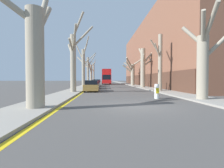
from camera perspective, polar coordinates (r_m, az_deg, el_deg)
The scene contains 21 objects.
ground_plane at distance 9.97m, azimuth 7.69°, elevation -7.26°, with size 300.00×300.00×0.00m, color #4C4947.
sidewalk_left at distance 59.81m, azimuth -6.58°, elevation 0.21°, with size 2.49×120.00×0.12m, color gray.
sidewalk_right at distance 60.15m, azimuth 4.05°, elevation 0.22°, with size 2.49×120.00×0.12m, color gray.
building_facade_right at distance 42.31m, azimuth 16.01°, elevation 9.02°, with size 10.08×48.84×14.07m.
kerb_line_stripe at distance 59.74m, azimuth -5.21°, elevation 0.15°, with size 0.24×120.00×0.01m, color yellow.
street_tree_left_0 at distance 9.69m, azimuth -24.02°, elevation 9.97°, with size 2.94×3.56×6.23m.
street_tree_left_1 at distance 20.05m, azimuth -12.38°, elevation 8.09°, with size 3.06×3.44×8.65m.
street_tree_left_2 at distance 30.68m, azimuth -9.35°, elevation 5.97°, with size 2.85×3.58×8.56m.
street_tree_left_3 at distance 40.49m, azimuth -7.83°, elevation 4.72°, with size 3.67×3.06×7.31m.
street_tree_left_4 at distance 50.80m, azimuth -6.94°, elevation 3.68°, with size 3.70×4.45×7.22m.
street_tree_left_5 at distance 61.22m, azimuth -6.03°, elevation 3.60°, with size 1.73×2.54×8.22m.
street_tree_right_0 at distance 14.02m, azimuth 27.81°, elevation 6.88°, with size 3.87×3.65×6.18m.
street_tree_right_1 at distance 22.45m, azimuth 15.39°, elevation 7.09°, with size 2.01×2.76×7.03m.
street_tree_right_2 at distance 31.20m, azimuth 10.24°, elevation 5.61°, with size 3.30×2.46×7.15m.
street_tree_right_3 at distance 40.53m, azimuth 6.59°, elevation 3.78°, with size 4.43×3.81×6.30m.
double_decker_bus at distance 51.99m, azimuth -1.88°, elevation 2.62°, with size 2.57×10.20×4.30m.
parked_car_0 at distance 21.93m, azimuth -6.64°, elevation -0.68°, with size 1.73×4.31×1.38m.
parked_car_1 at distance 27.70m, azimuth -5.88°, elevation -0.26°, with size 1.77×4.11×1.32m.
parked_car_2 at distance 34.24m, azimuth -5.33°, elevation 0.15°, with size 1.78×4.26×1.39m.
parked_car_3 at distance 39.67m, azimuth -5.01°, elevation 0.40°, with size 1.89×4.13×1.46m.
traffic_bollard at distance 14.20m, azimuth 14.41°, elevation -2.32°, with size 0.36×0.37×1.15m.
Camera 1 is at (-1.83, -9.68, 1.54)m, focal length 28.00 mm.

